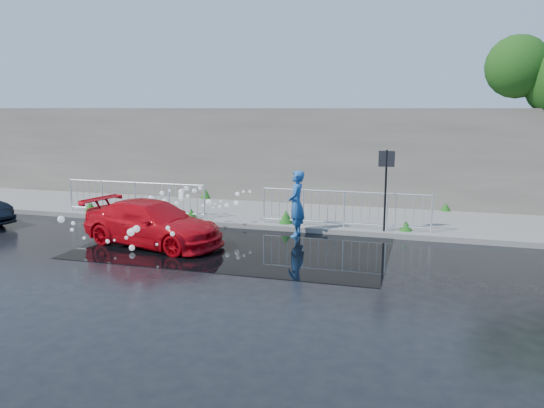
# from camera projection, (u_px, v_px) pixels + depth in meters

# --- Properties ---
(ground) EXTENTS (90.00, 90.00, 0.00)m
(ground) POSITION_uv_depth(u_px,v_px,m) (207.00, 253.00, 13.53)
(ground) COLOR black
(ground) RESTS_ON ground
(pavement) EXTENTS (30.00, 4.00, 0.15)m
(pavement) POSITION_uv_depth(u_px,v_px,m) (264.00, 214.00, 18.24)
(pavement) COLOR slate
(pavement) RESTS_ON ground
(curb) EXTENTS (30.00, 0.25, 0.16)m
(curb) POSITION_uv_depth(u_px,v_px,m) (245.00, 226.00, 16.35)
(curb) COLOR slate
(curb) RESTS_ON ground
(retaining_wall) EXTENTS (30.00, 0.60, 3.50)m
(retaining_wall) POSITION_uv_depth(u_px,v_px,m) (281.00, 155.00, 19.99)
(retaining_wall) COLOR #58514A
(retaining_wall) RESTS_ON pavement
(puddle) EXTENTS (8.00, 5.00, 0.01)m
(puddle) POSITION_uv_depth(u_px,v_px,m) (238.00, 245.00, 14.33)
(puddle) COLOR black
(puddle) RESTS_ON ground
(sign_post) EXTENTS (0.45, 0.06, 2.50)m
(sign_post) POSITION_uv_depth(u_px,v_px,m) (386.00, 177.00, 14.99)
(sign_post) COLOR black
(sign_post) RESTS_ON ground
(railing_left) EXTENTS (5.05, 0.05, 1.10)m
(railing_left) POSITION_uv_depth(u_px,v_px,m) (135.00, 197.00, 17.66)
(railing_left) COLOR silver
(railing_left) RESTS_ON pavement
(railing_right) EXTENTS (5.05, 0.05, 1.10)m
(railing_right) POSITION_uv_depth(u_px,v_px,m) (344.00, 208.00, 15.73)
(railing_right) COLOR silver
(railing_right) RESTS_ON pavement
(weeds) EXTENTS (12.17, 3.93, 0.42)m
(weeds) POSITION_uv_depth(u_px,v_px,m) (247.00, 208.00, 17.84)
(weeds) COLOR #1B4713
(weeds) RESTS_ON pavement
(water_spray) EXTENTS (3.47, 5.66, 1.12)m
(water_spray) POSITION_uv_depth(u_px,v_px,m) (168.00, 209.00, 15.54)
(water_spray) COLOR white
(water_spray) RESTS_ON ground
(red_car) EXTENTS (4.37, 2.53, 1.19)m
(red_car) POSITION_uv_depth(u_px,v_px,m) (153.00, 223.00, 14.30)
(red_car) COLOR red
(red_car) RESTS_ON ground
(person) EXTENTS (0.51, 0.73, 1.91)m
(person) POSITION_uv_depth(u_px,v_px,m) (296.00, 204.00, 15.18)
(person) COLOR #2159A8
(person) RESTS_ON ground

